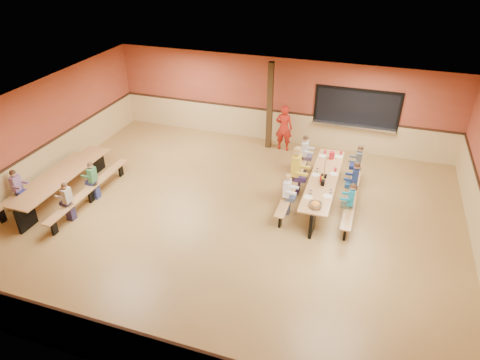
% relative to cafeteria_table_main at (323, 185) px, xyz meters
% --- Properties ---
extents(ground, '(12.00, 12.00, 0.00)m').
position_rel_cafeteria_table_main_xyz_m(ground, '(-2.13, -1.54, -0.53)').
color(ground, olive).
rests_on(ground, ground).
extents(room_envelope, '(12.04, 10.04, 3.02)m').
position_rel_cafeteria_table_main_xyz_m(room_envelope, '(-2.13, -1.54, 0.16)').
color(room_envelope, '#9B432D').
rests_on(room_envelope, ground).
extents(kitchen_pass_through, '(2.78, 0.28, 1.38)m').
position_rel_cafeteria_table_main_xyz_m(kitchen_pass_through, '(0.47, 3.42, 0.96)').
color(kitchen_pass_through, black).
rests_on(kitchen_pass_through, ground).
extents(structural_post, '(0.18, 0.18, 3.00)m').
position_rel_cafeteria_table_main_xyz_m(structural_post, '(-2.33, 2.86, 0.97)').
color(structural_post, '#302010').
rests_on(structural_post, ground).
extents(cafeteria_table_main, '(1.91, 3.70, 0.74)m').
position_rel_cafeteria_table_main_xyz_m(cafeteria_table_main, '(0.00, 0.00, 0.00)').
color(cafeteria_table_main, '#A97643').
rests_on(cafeteria_table_main, ground).
extents(cafeteria_table_second, '(1.91, 3.70, 0.74)m').
position_rel_cafeteria_table_main_xyz_m(cafeteria_table_second, '(-6.99, -2.12, 0.00)').
color(cafeteria_table_second, '#A97643').
rests_on(cafeteria_table_second, ground).
extents(seated_child_white_left, '(0.36, 0.30, 1.20)m').
position_rel_cafeteria_table_main_xyz_m(seated_child_white_left, '(-0.83, -0.91, 0.07)').
color(seated_child_white_left, white).
rests_on(seated_child_white_left, ground).
extents(seated_adult_yellow, '(0.49, 0.40, 1.45)m').
position_rel_cafeteria_table_main_xyz_m(seated_adult_yellow, '(-0.83, 0.20, 0.20)').
color(seated_adult_yellow, gold).
rests_on(seated_adult_yellow, ground).
extents(seated_child_grey_left, '(0.37, 0.30, 1.21)m').
position_rel_cafeteria_table_main_xyz_m(seated_child_grey_left, '(-0.83, 1.51, 0.08)').
color(seated_child_grey_left, silver).
rests_on(seated_child_grey_left, ground).
extents(seated_child_teal_right, '(0.34, 0.28, 1.15)m').
position_rel_cafeteria_table_main_xyz_m(seated_child_teal_right, '(0.83, -0.78, 0.05)').
color(seated_child_teal_right, '#146F87').
rests_on(seated_child_teal_right, ground).
extents(seated_child_navy_right, '(0.37, 0.30, 1.21)m').
position_rel_cafeteria_table_main_xyz_m(seated_child_navy_right, '(0.83, 0.26, 0.08)').
color(seated_child_navy_right, navy).
rests_on(seated_child_navy_right, ground).
extents(seated_child_char_right, '(0.37, 0.30, 1.21)m').
position_rel_cafeteria_table_main_xyz_m(seated_child_char_right, '(0.83, 1.37, 0.08)').
color(seated_child_char_right, '#495054').
rests_on(seated_child_char_right, ground).
extents(seated_child_purple_sec, '(0.35, 0.29, 1.17)m').
position_rel_cafeteria_table_main_xyz_m(seated_child_purple_sec, '(-7.82, -2.97, 0.06)').
color(seated_child_purple_sec, gray).
rests_on(seated_child_purple_sec, ground).
extents(seated_child_green_sec, '(0.33, 0.27, 1.13)m').
position_rel_cafeteria_table_main_xyz_m(seated_child_green_sec, '(-6.17, -1.90, 0.04)').
color(seated_child_green_sec, '#367043').
rests_on(seated_child_green_sec, ground).
extents(seated_child_tan_sec, '(0.32, 0.26, 1.11)m').
position_rel_cafeteria_table_main_xyz_m(seated_child_tan_sec, '(-6.17, -3.00, 0.03)').
color(seated_child_tan_sec, '#A29684').
rests_on(seated_child_tan_sec, ground).
extents(standing_woman, '(0.60, 0.40, 1.61)m').
position_rel_cafeteria_table_main_xyz_m(standing_woman, '(-1.80, 2.82, 0.28)').
color(standing_woman, '#AC1E13').
rests_on(standing_woman, ground).
extents(punch_pitcher, '(0.16, 0.16, 0.22)m').
position_rel_cafeteria_table_main_xyz_m(punch_pitcher, '(0.04, 1.22, 0.32)').
color(punch_pitcher, '#B21726').
rests_on(punch_pitcher, cafeteria_table_main).
extents(chip_bowl, '(0.32, 0.32, 0.15)m').
position_rel_cafeteria_table_main_xyz_m(chip_bowl, '(0.02, -1.49, 0.29)').
color(chip_bowl, orange).
rests_on(chip_bowl, cafeteria_table_main).
extents(napkin_dispenser, '(0.10, 0.14, 0.13)m').
position_rel_cafeteria_table_main_xyz_m(napkin_dispenser, '(0.03, -0.36, 0.28)').
color(napkin_dispenser, black).
rests_on(napkin_dispenser, cafeteria_table_main).
extents(condiment_mustard, '(0.06, 0.06, 0.17)m').
position_rel_cafeteria_table_main_xyz_m(condiment_mustard, '(-0.01, -0.24, 0.30)').
color(condiment_mustard, yellow).
rests_on(condiment_mustard, cafeteria_table_main).
extents(condiment_ketchup, '(0.06, 0.06, 0.17)m').
position_rel_cafeteria_table_main_xyz_m(condiment_ketchup, '(-0.06, -0.22, 0.30)').
color(condiment_ketchup, '#B2140F').
rests_on(condiment_ketchup, cafeteria_table_main).
extents(table_paddle, '(0.16, 0.16, 0.56)m').
position_rel_cafeteria_table_main_xyz_m(table_paddle, '(-0.01, 0.06, 0.35)').
color(table_paddle, black).
rests_on(table_paddle, cafeteria_table_main).
extents(place_settings, '(0.65, 3.30, 0.11)m').
position_rel_cafeteria_table_main_xyz_m(place_settings, '(0.00, 0.00, 0.27)').
color(place_settings, beige).
rests_on(place_settings, cafeteria_table_main).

